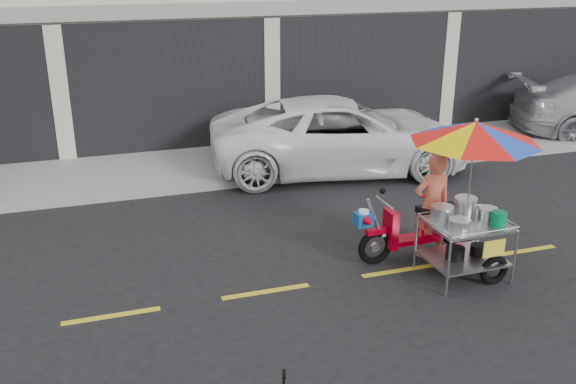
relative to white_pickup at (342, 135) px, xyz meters
name	(u,v)px	position (x,y,z in m)	size (l,w,h in m)	color
ground	(401,270)	(-0.88, -4.44, -0.74)	(90.00, 90.00, 0.00)	black
sidewalk	(285,155)	(-0.88, 1.06, -0.67)	(45.00, 3.00, 0.15)	gray
centerline	(401,270)	(-0.88, -4.44, -0.74)	(42.00, 0.10, 0.01)	gold
white_pickup	(342,135)	(0.00, 0.00, 0.00)	(2.46, 5.34, 1.48)	white
food_vendor_rig	(456,174)	(-0.19, -4.53, 0.67)	(2.24, 1.77, 2.25)	black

